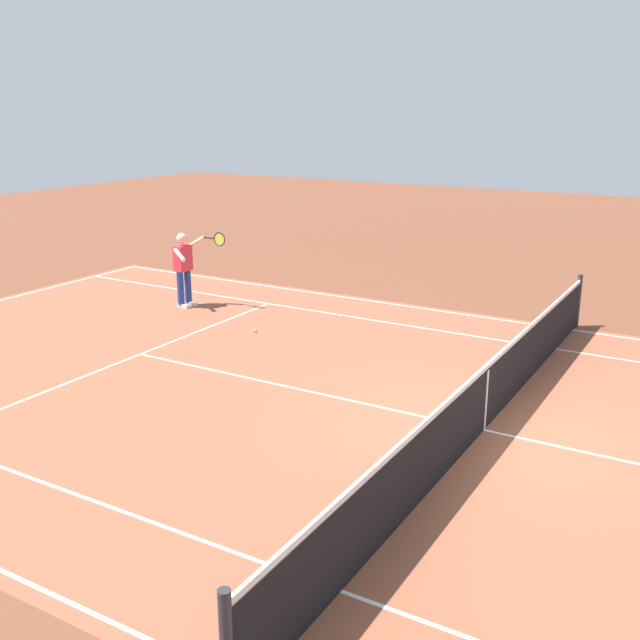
# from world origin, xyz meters

# --- Properties ---
(ground_plane) EXTENTS (60.00, 60.00, 0.00)m
(ground_plane) POSITION_xyz_m (0.00, 0.00, 0.00)
(ground_plane) COLOR brown
(court_slab) EXTENTS (24.20, 11.40, 0.00)m
(court_slab) POSITION_xyz_m (0.00, 0.00, 0.00)
(court_slab) COLOR #935138
(court_slab) RESTS_ON ground_plane
(court_line_markings) EXTENTS (23.85, 11.05, 0.01)m
(court_line_markings) POSITION_xyz_m (0.00, 0.00, 0.00)
(court_line_markings) COLOR white
(court_line_markings) RESTS_ON ground_plane
(tennis_net) EXTENTS (0.10, 11.70, 1.08)m
(tennis_net) POSITION_xyz_m (0.00, 0.00, 0.49)
(tennis_net) COLOR #2D2D33
(tennis_net) RESTS_ON ground_plane
(tennis_player_near) EXTENTS (1.08, 0.78, 1.70)m
(tennis_player_near) POSITION_xyz_m (7.86, -3.00, 0.93)
(tennis_player_near) COLOR navy
(tennis_player_near) RESTS_ON ground_plane
(tennis_ball) EXTENTS (0.07, 0.07, 0.07)m
(tennis_ball) POSITION_xyz_m (5.39, -2.17, 0.03)
(tennis_ball) COLOR #CCE01E
(tennis_ball) RESTS_ON ground_plane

